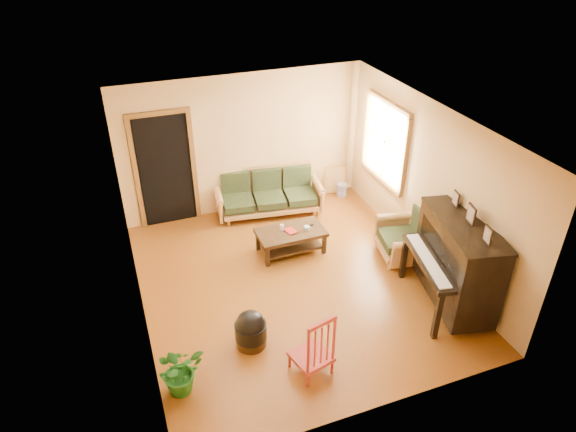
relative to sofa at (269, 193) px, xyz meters
name	(u,v)px	position (x,y,z in m)	size (l,w,h in m)	color
floor	(293,282)	(-0.33, -2.12, -0.42)	(5.00, 5.00, 0.00)	#5F300C
doorway	(165,171)	(-1.78, 0.36, 0.61)	(1.08, 0.16, 2.05)	black
window	(385,142)	(1.88, -0.82, 1.08)	(0.12, 1.36, 1.46)	white
sofa	(269,193)	(0.00, 0.00, 0.00)	(1.95, 0.82, 0.84)	#A4713C
coffee_table	(291,241)	(-0.07, -1.32, -0.21)	(1.12, 0.61, 0.41)	black
armchair	(403,234)	(1.59, -2.11, 0.02)	(0.84, 0.88, 0.88)	#A4713C
piano	(457,264)	(1.68, -3.34, 0.27)	(0.91, 1.55, 1.37)	black
footstool	(251,333)	(-1.32, -3.14, -0.22)	(0.42, 0.42, 0.40)	black
red_chair	(311,342)	(-0.75, -3.82, 0.06)	(0.44, 0.49, 0.95)	maroon
leaning_frame	(334,180)	(1.49, 0.30, -0.12)	(0.44, 0.10, 0.59)	#B8843D
ceramic_crock	(342,190)	(1.58, 0.13, -0.29)	(0.20, 0.20, 0.25)	#3748A6
potted_plant	(180,370)	(-2.32, -3.55, -0.10)	(0.57, 0.49, 0.63)	#1C5D1A
book	(287,232)	(-0.15, -1.35, 0.00)	(0.15, 0.21, 0.02)	#A71D16
candle	(282,228)	(-0.20, -1.26, 0.05)	(0.07, 0.07, 0.11)	silver
glass_jar	(307,228)	(0.20, -1.38, 0.02)	(0.10, 0.10, 0.06)	white
remote	(309,225)	(0.28, -1.27, 0.00)	(0.15, 0.04, 0.01)	black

